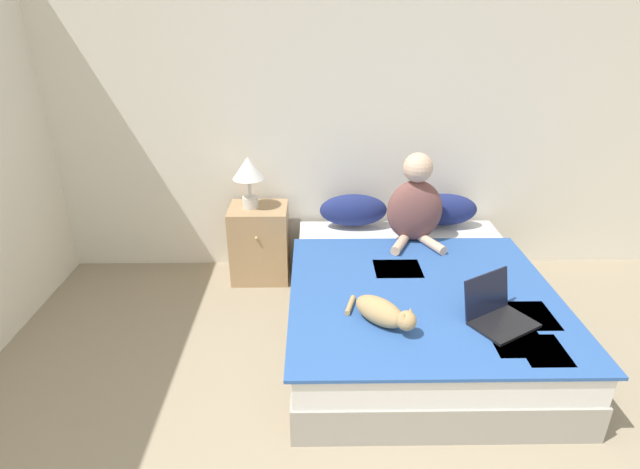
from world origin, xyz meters
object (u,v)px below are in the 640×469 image
at_px(pillow_far, 443,210).
at_px(table_lamp, 249,172).
at_px(person_sitting, 415,205).
at_px(nightstand, 260,243).
at_px(pillow_near, 353,210).
at_px(cat_tabby, 383,312).
at_px(bed, 415,306).
at_px(laptop_open, 498,313).

xyz_separation_m(pillow_far, table_lamp, (-1.57, -0.06, 0.35)).
distance_m(person_sitting, nightstand, 1.30).
bearing_deg(nightstand, table_lamp, -178.51).
distance_m(pillow_near, table_lamp, 0.90).
xyz_separation_m(pillow_far, cat_tabby, (-0.67, -1.41, -0.05)).
relative_size(bed, laptop_open, 4.47).
bearing_deg(cat_tabby, person_sitting, 117.22).
xyz_separation_m(pillow_far, nightstand, (-1.51, -0.06, -0.26)).
distance_m(pillow_near, nightstand, 0.82).
relative_size(pillow_near, person_sitting, 0.80).
xyz_separation_m(pillow_far, laptop_open, (-0.01, -1.39, -0.08)).
xyz_separation_m(pillow_near, table_lamp, (-0.83, -0.06, 0.35)).
relative_size(bed, pillow_far, 3.68).
bearing_deg(table_lamp, pillow_near, 4.46).
bearing_deg(pillow_near, table_lamp, -175.54).
bearing_deg(person_sitting, table_lamp, 170.13).
xyz_separation_m(bed, nightstand, (-1.14, 0.81, 0.10)).
height_order(pillow_near, laptop_open, pillow_near).
height_order(pillow_far, nightstand, pillow_far).
relative_size(laptop_open, table_lamp, 1.09).
distance_m(pillow_far, table_lamp, 1.61).
distance_m(cat_tabby, nightstand, 1.60).
bearing_deg(pillow_near, laptop_open, -62.44).
xyz_separation_m(bed, person_sitting, (0.07, 0.59, 0.51)).
bearing_deg(nightstand, bed, -35.51).
bearing_deg(nightstand, laptop_open, -41.59).
height_order(pillow_far, person_sitting, person_sitting).
bearing_deg(table_lamp, cat_tabby, -56.46).
xyz_separation_m(pillow_near, person_sitting, (0.44, -0.29, 0.16)).
xyz_separation_m(laptop_open, nightstand, (-1.50, 1.33, -0.18)).
distance_m(pillow_far, cat_tabby, 1.57).
bearing_deg(table_lamp, nightstand, 1.49).
height_order(pillow_near, person_sitting, person_sitting).
bearing_deg(table_lamp, laptop_open, -40.49).
bearing_deg(laptop_open, cat_tabby, 151.16).
distance_m(pillow_near, laptop_open, 1.57).
xyz_separation_m(pillow_near, laptop_open, (0.73, -1.39, -0.08)).
bearing_deg(bed, table_lamp, 145.86).
relative_size(pillow_far, laptop_open, 1.22).
distance_m(person_sitting, table_lamp, 1.30).
distance_m(bed, laptop_open, 0.69).
bearing_deg(bed, person_sitting, 83.24).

